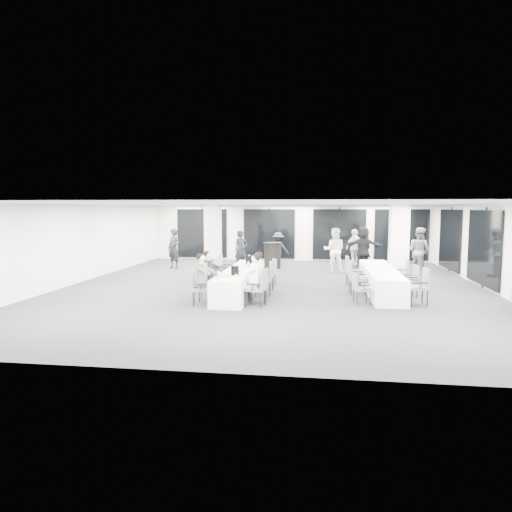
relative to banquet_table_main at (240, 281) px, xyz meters
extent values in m
cube|color=black|center=(0.93, 1.02, -0.39)|extent=(14.00, 16.00, 0.02)
cube|color=white|center=(0.93, 1.02, 2.43)|extent=(14.00, 16.00, 0.02)
cube|color=beige|center=(-6.08, 1.02, 1.02)|extent=(0.02, 16.00, 2.80)
cube|color=beige|center=(7.94, 1.02, 1.02)|extent=(0.02, 16.00, 2.80)
cube|color=beige|center=(0.93, 9.03, 1.02)|extent=(14.00, 0.02, 2.80)
cube|color=beige|center=(0.93, -6.99, 1.02)|extent=(14.00, 0.02, 2.80)
cube|color=black|center=(0.93, 8.96, 0.98)|extent=(13.60, 0.06, 2.50)
cube|color=black|center=(7.87, 2.02, 0.98)|extent=(0.06, 14.00, 2.50)
cube|color=silver|center=(-1.87, 4.22, 1.02)|extent=(0.60, 0.60, 2.80)
cube|color=silver|center=(5.13, 2.02, 1.02)|extent=(0.60, 0.60, 2.80)
cube|color=white|center=(0.00, 0.00, 0.00)|extent=(0.90, 5.00, 0.75)
cube|color=white|center=(4.39, 0.76, 0.00)|extent=(0.90, 5.00, 0.75)
cylinder|color=black|center=(0.41, 5.91, 0.19)|extent=(0.72, 0.72, 1.14)
cylinder|color=black|center=(0.41, 5.91, 0.76)|extent=(0.83, 0.83, 0.02)
cube|color=#575B5F|center=(-0.75, -2.00, 0.09)|extent=(0.57, 0.59, 0.08)
cube|color=#575B5F|center=(-0.97, -2.05, 0.36)|extent=(0.17, 0.47, 0.47)
cylinder|color=black|center=(-1.00, -1.85, -0.16)|extent=(0.04, 0.04, 0.42)
cylinder|color=black|center=(-0.90, -2.25, -0.16)|extent=(0.04, 0.04, 0.42)
cylinder|color=black|center=(-0.60, -1.75, -0.16)|extent=(0.04, 0.04, 0.42)
cylinder|color=black|center=(-0.50, -2.15, -0.16)|extent=(0.04, 0.04, 0.42)
cube|color=black|center=(-0.81, -1.75, 0.26)|extent=(0.35, 0.12, 0.04)
cube|color=black|center=(-0.69, -2.25, 0.26)|extent=(0.35, 0.12, 0.04)
cube|color=#575B5F|center=(-0.75, -1.27, 0.09)|extent=(0.52, 0.54, 0.08)
cube|color=#575B5F|center=(-0.98, -1.29, 0.38)|extent=(0.11, 0.48, 0.48)
cylinder|color=black|center=(-0.98, -1.08, -0.16)|extent=(0.04, 0.04, 0.43)
cylinder|color=black|center=(-0.94, -1.50, -0.16)|extent=(0.04, 0.04, 0.43)
cylinder|color=black|center=(-0.56, -1.04, -0.16)|extent=(0.04, 0.04, 0.43)
cylinder|color=black|center=(-0.52, -1.46, -0.16)|extent=(0.04, 0.04, 0.43)
cube|color=black|center=(-0.77, -1.01, 0.27)|extent=(0.36, 0.07, 0.04)
cube|color=black|center=(-0.73, -1.53, 0.27)|extent=(0.36, 0.07, 0.04)
cube|color=#575B5F|center=(-0.75, -0.28, 0.05)|extent=(0.46, 0.48, 0.08)
cube|color=#575B5F|center=(-0.96, -0.29, 0.30)|extent=(0.08, 0.44, 0.43)
cylinder|color=black|center=(-0.95, -0.10, -0.18)|extent=(0.03, 0.03, 0.39)
cylinder|color=black|center=(-0.93, -0.48, -0.18)|extent=(0.03, 0.03, 0.39)
cylinder|color=black|center=(-0.57, -0.08, -0.18)|extent=(0.03, 0.03, 0.39)
cylinder|color=black|center=(-0.55, -0.45, -0.18)|extent=(0.03, 0.03, 0.39)
cube|color=black|center=(-0.77, -0.04, 0.21)|extent=(0.32, 0.06, 0.04)
cube|color=black|center=(-0.73, -0.51, 0.21)|extent=(0.32, 0.06, 0.04)
cube|color=#575B5F|center=(-0.75, 0.62, 0.10)|extent=(0.58, 0.59, 0.08)
cube|color=#575B5F|center=(-0.98, 0.67, 0.38)|extent=(0.16, 0.48, 0.48)
cylinder|color=black|center=(-0.91, 0.87, -0.16)|extent=(0.04, 0.04, 0.43)
cylinder|color=black|center=(-1.00, 0.46, -0.16)|extent=(0.04, 0.04, 0.43)
cylinder|color=black|center=(-0.50, 0.79, -0.16)|extent=(0.04, 0.04, 0.43)
cylinder|color=black|center=(-0.59, 0.38, -0.16)|extent=(0.04, 0.04, 0.43)
cube|color=black|center=(-0.70, 0.88, 0.27)|extent=(0.36, 0.12, 0.04)
cube|color=black|center=(-0.80, 0.37, 0.27)|extent=(0.36, 0.12, 0.04)
cube|color=#575B5F|center=(-0.75, 1.50, 0.11)|extent=(0.51, 0.53, 0.09)
cube|color=#575B5F|center=(-0.99, 1.51, 0.40)|extent=(0.08, 0.50, 0.50)
cylinder|color=black|center=(-0.96, 1.72, -0.15)|extent=(0.04, 0.04, 0.44)
cylinder|color=black|center=(-0.97, 1.29, -0.15)|extent=(0.04, 0.04, 0.44)
cylinder|color=black|center=(-0.53, 1.71, -0.15)|extent=(0.04, 0.04, 0.44)
cylinder|color=black|center=(-0.54, 1.28, -0.15)|extent=(0.04, 0.04, 0.44)
cube|color=black|center=(-0.74, 1.77, 0.30)|extent=(0.37, 0.05, 0.04)
cube|color=black|center=(-0.76, 1.23, 0.30)|extent=(0.37, 0.05, 0.04)
cube|color=#575B5F|center=(0.75, -1.89, 0.10)|extent=(0.57, 0.59, 0.08)
cube|color=#575B5F|center=(0.98, -1.94, 0.38)|extent=(0.16, 0.49, 0.48)
cylinder|color=black|center=(0.92, -2.14, -0.16)|extent=(0.04, 0.04, 0.43)
cylinder|color=black|center=(1.00, -1.73, -0.16)|extent=(0.04, 0.04, 0.43)
cylinder|color=black|center=(0.50, -2.06, -0.16)|extent=(0.04, 0.04, 0.43)
cylinder|color=black|center=(0.58, -1.65, -0.16)|extent=(0.04, 0.04, 0.43)
cube|color=black|center=(0.70, -2.15, 0.28)|extent=(0.36, 0.11, 0.04)
cube|color=black|center=(0.80, -1.64, 0.28)|extent=(0.36, 0.11, 0.04)
cube|color=#575B5F|center=(0.75, -1.32, 0.08)|extent=(0.46, 0.48, 0.08)
cube|color=#575B5F|center=(0.97, -1.32, 0.35)|extent=(0.06, 0.46, 0.46)
cylinder|color=black|center=(0.95, -1.53, -0.17)|extent=(0.04, 0.04, 0.41)
cylinder|color=black|center=(0.95, -1.12, -0.17)|extent=(0.04, 0.04, 0.41)
cylinder|color=black|center=(0.55, -1.52, -0.17)|extent=(0.04, 0.04, 0.41)
cylinder|color=black|center=(0.55, -1.12, -0.17)|extent=(0.04, 0.04, 0.41)
cube|color=black|center=(0.75, -1.57, 0.25)|extent=(0.34, 0.04, 0.04)
cube|color=black|center=(0.75, -1.07, 0.25)|extent=(0.34, 0.04, 0.04)
cube|color=#575B5F|center=(0.75, -0.36, 0.12)|extent=(0.54, 0.56, 0.09)
cube|color=#575B5F|center=(0.99, -0.34, 0.41)|extent=(0.10, 0.51, 0.50)
cylinder|color=black|center=(0.98, -0.56, -0.15)|extent=(0.04, 0.04, 0.45)
cylinder|color=black|center=(0.95, -0.13, -0.15)|extent=(0.04, 0.04, 0.45)
cylinder|color=black|center=(0.55, -0.59, -0.15)|extent=(0.04, 0.04, 0.45)
cylinder|color=black|center=(0.52, -0.16, -0.15)|extent=(0.04, 0.04, 0.45)
cube|color=black|center=(0.77, -0.63, 0.30)|extent=(0.37, 0.07, 0.04)
cube|color=black|center=(0.73, -0.09, 0.30)|extent=(0.37, 0.07, 0.04)
cube|color=#575B5F|center=(0.75, 0.57, 0.11)|extent=(0.51, 0.53, 0.09)
cube|color=#575B5F|center=(0.99, 0.58, 0.39)|extent=(0.08, 0.49, 0.49)
cylinder|color=black|center=(0.97, 0.37, -0.16)|extent=(0.04, 0.04, 0.44)
cylinder|color=black|center=(0.96, 0.80, -0.16)|extent=(0.04, 0.04, 0.44)
cylinder|color=black|center=(0.54, 0.35, -0.16)|extent=(0.04, 0.04, 0.44)
cylinder|color=black|center=(0.53, 0.78, -0.16)|extent=(0.04, 0.04, 0.44)
cube|color=black|center=(0.76, 0.31, 0.29)|extent=(0.36, 0.05, 0.04)
cube|color=black|center=(0.74, 0.84, 0.29)|extent=(0.36, 0.05, 0.04)
cube|color=#575B5F|center=(0.75, 1.75, 0.03)|extent=(0.44, 0.46, 0.07)
cube|color=#575B5F|center=(0.95, 1.76, 0.28)|extent=(0.08, 0.42, 0.42)
cylinder|color=black|center=(0.94, 1.57, -0.19)|extent=(0.03, 0.03, 0.37)
cylinder|color=black|center=(0.92, 1.94, -0.19)|extent=(0.03, 0.03, 0.37)
cylinder|color=black|center=(0.58, 1.55, -0.19)|extent=(0.03, 0.03, 0.37)
cylinder|color=black|center=(0.56, 1.92, -0.19)|extent=(0.03, 0.03, 0.37)
cube|color=black|center=(0.76, 1.52, 0.19)|extent=(0.31, 0.05, 0.04)
cube|color=black|center=(0.74, 1.97, 0.19)|extent=(0.31, 0.05, 0.04)
cube|color=#575B5F|center=(3.64, -1.17, 0.04)|extent=(0.49, 0.51, 0.07)
cube|color=#575B5F|center=(3.45, -1.20, 0.28)|extent=(0.13, 0.42, 0.42)
cylinder|color=black|center=(3.43, -1.02, -0.19)|extent=(0.03, 0.03, 0.37)
cylinder|color=black|center=(3.50, -1.38, -0.19)|extent=(0.03, 0.03, 0.37)
cylinder|color=black|center=(3.79, -0.95, -0.19)|extent=(0.03, 0.03, 0.37)
cylinder|color=black|center=(3.86, -1.31, -0.19)|extent=(0.03, 0.03, 0.37)
cube|color=black|center=(3.60, -0.94, 0.19)|extent=(0.31, 0.09, 0.04)
cube|color=black|center=(3.69, -1.39, 0.19)|extent=(0.31, 0.09, 0.04)
cube|color=#575B5F|center=(3.64, 0.25, 0.11)|extent=(0.52, 0.54, 0.09)
cube|color=#575B5F|center=(3.41, 0.24, 0.40)|extent=(0.09, 0.50, 0.49)
cylinder|color=black|center=(3.42, 0.45, -0.15)|extent=(0.04, 0.04, 0.44)
cylinder|color=black|center=(3.44, 0.02, -0.15)|extent=(0.04, 0.04, 0.44)
cylinder|color=black|center=(3.85, 0.47, -0.15)|extent=(0.04, 0.04, 0.44)
cylinder|color=black|center=(3.87, 0.04, -0.15)|extent=(0.04, 0.04, 0.44)
cube|color=black|center=(3.63, 0.51, 0.29)|extent=(0.37, 0.06, 0.04)
cube|color=black|center=(3.66, -0.02, 0.29)|extent=(0.37, 0.06, 0.04)
cube|color=#575B5F|center=(3.64, 1.88, 0.11)|extent=(0.52, 0.54, 0.09)
cube|color=#575B5F|center=(3.41, 1.86, 0.39)|extent=(0.09, 0.49, 0.49)
cylinder|color=black|center=(3.42, 2.08, -0.16)|extent=(0.04, 0.04, 0.44)
cylinder|color=black|center=(3.44, 1.65, -0.16)|extent=(0.04, 0.04, 0.44)
cylinder|color=black|center=(3.84, 2.10, -0.16)|extent=(0.04, 0.04, 0.44)
cylinder|color=black|center=(3.87, 1.68, -0.16)|extent=(0.04, 0.04, 0.44)
cube|color=black|center=(3.63, 2.14, 0.29)|extent=(0.37, 0.07, 0.04)
cube|color=black|center=(3.66, 1.61, 0.29)|extent=(0.37, 0.07, 0.04)
cube|color=#575B5F|center=(5.14, -1.10, 0.10)|extent=(0.54, 0.56, 0.09)
cube|color=#575B5F|center=(5.38, -1.08, 0.39)|extent=(0.11, 0.49, 0.49)
cylinder|color=black|center=(5.38, -1.29, -0.16)|extent=(0.04, 0.04, 0.44)
cylinder|color=black|center=(5.33, -0.87, -0.16)|extent=(0.04, 0.04, 0.44)
cylinder|color=black|center=(4.95, -1.33, -0.16)|extent=(0.04, 0.04, 0.44)
cylinder|color=black|center=(4.91, -0.91, -0.16)|extent=(0.04, 0.04, 0.44)
cube|color=black|center=(5.17, -1.36, 0.29)|extent=(0.36, 0.08, 0.04)
cube|color=black|center=(5.12, -0.83, 0.29)|extent=(0.36, 0.08, 0.04)
cube|color=#575B5F|center=(5.14, 0.14, 0.07)|extent=(0.51, 0.53, 0.08)
cube|color=#575B5F|center=(5.36, 0.17, 0.34)|extent=(0.12, 0.46, 0.45)
cylinder|color=black|center=(5.37, -0.03, -0.17)|extent=(0.04, 0.04, 0.40)
cylinder|color=black|center=(5.31, 0.36, -0.17)|extent=(0.04, 0.04, 0.40)
cylinder|color=black|center=(4.97, -0.08, -0.17)|extent=(0.04, 0.04, 0.40)
cylinder|color=black|center=(4.92, 0.31, -0.17)|extent=(0.04, 0.04, 0.40)
cube|color=black|center=(5.18, -0.10, 0.24)|extent=(0.34, 0.08, 0.04)
cube|color=black|center=(5.11, 0.39, 0.24)|extent=(0.34, 0.08, 0.04)
cube|color=#575B5F|center=(5.14, 1.83, 0.07)|extent=(0.48, 0.50, 0.08)
cube|color=#575B5F|center=(5.36, 1.84, 0.34)|extent=(0.09, 0.46, 0.45)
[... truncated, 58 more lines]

